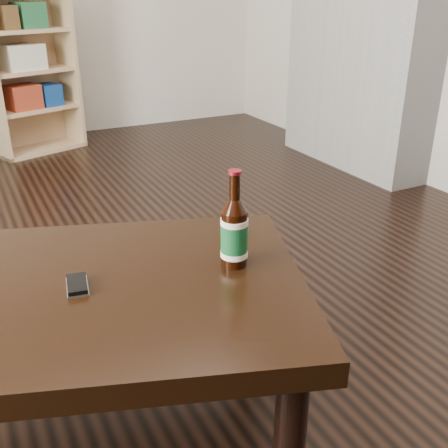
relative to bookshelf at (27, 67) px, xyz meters
name	(u,v)px	position (x,y,z in m)	size (l,w,h in m)	color
floor	(43,347)	(-0.41, -2.57, -0.63)	(5.00, 6.00, 0.01)	black
bookshelf	(27,67)	(0.00, 0.00, 0.00)	(0.71, 0.50, 1.21)	tan
coffee_table	(49,310)	(-0.41, -3.03, -0.21)	(1.46, 1.13, 0.48)	black
beer_bottle	(234,233)	(0.06, -3.13, -0.05)	(0.08, 0.08, 0.26)	black
phone	(77,285)	(-0.34, -3.06, -0.14)	(0.07, 0.10, 0.02)	#B8B8BA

